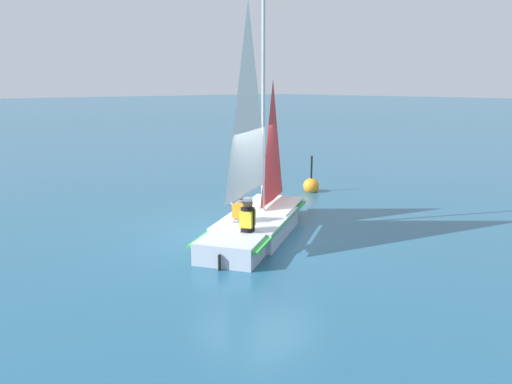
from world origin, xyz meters
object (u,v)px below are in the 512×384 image
(sailor_helm, at_px, (240,214))
(sailor_crew, at_px, (248,223))
(buoy_marker, at_px, (311,186))
(sailboat_main, at_px, (256,206))

(sailor_helm, xyz_separation_m, sailor_crew, (-0.70, 0.40, 0.01))
(sailor_helm, bearing_deg, sailor_crew, -149.19)
(buoy_marker, bearing_deg, sailor_crew, 118.62)
(sailboat_main, bearing_deg, sailor_crew, -171.28)
(sailboat_main, xyz_separation_m, sailor_crew, (-0.70, 0.88, -0.10))
(sailor_crew, relative_size, buoy_marker, 0.91)
(sailboat_main, distance_m, sailor_crew, 1.13)
(sailboat_main, relative_size, sailor_crew, 4.59)
(buoy_marker, bearing_deg, sailor_helm, 114.34)
(sailboat_main, relative_size, sailor_helm, 4.60)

